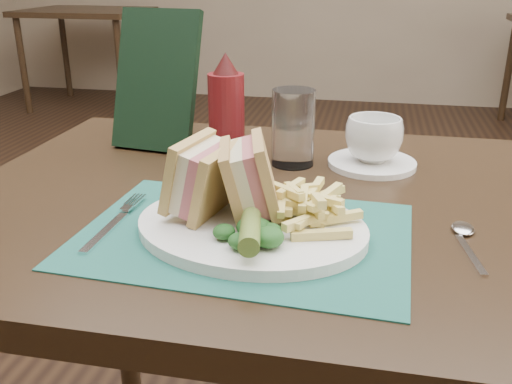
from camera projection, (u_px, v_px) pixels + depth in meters
The scene contains 17 objects.
floor at pixel (290, 375), 1.60m from camera, with size 7.00×7.00×0.00m, color black.
wall_back at pixel (351, 101), 4.78m from camera, with size 6.00×6.00×0.00m, color gray.
table_bg_left at pixel (90, 59), 4.48m from camera, with size 0.90×0.75×0.75m, color black, non-canonical shape.
placemat at pixel (244, 235), 0.73m from camera, with size 0.42×0.30×0.00m, color #1A544A.
plate at pixel (251, 228), 0.73m from camera, with size 0.30×0.24×0.01m, color white, non-canonical shape.
sandwich_half_a at pixel (188, 174), 0.74m from camera, with size 0.06×0.10×0.09m, color tan, non-canonical shape.
sandwich_half_b at pixel (234, 178), 0.73m from camera, with size 0.06×0.10×0.09m, color tan, non-canonical shape.
kale_garnish at pixel (247, 233), 0.67m from camera, with size 0.11×0.08×0.03m, color #163E17, non-canonical shape.
pickle_spear at pixel (251, 226), 0.67m from camera, with size 0.02×0.02×0.12m, color #546F2A.
fries_pile at pixel (305, 202), 0.72m from camera, with size 0.18×0.20×0.05m, color #E2D071, non-canonical shape.
fork at pixel (115, 219), 0.76m from camera, with size 0.03×0.17×0.01m, color silver, non-canonical shape.
spoon at pixel (468, 243), 0.70m from camera, with size 0.03×0.15×0.01m, color silver, non-canonical shape.
saucer at pixel (372, 163), 0.98m from camera, with size 0.15×0.15×0.01m, color white.
coffee_cup at pixel (374, 139), 0.96m from camera, with size 0.10×0.10×0.08m, color white.
drinking_glass at pixel (293, 128), 0.97m from camera, with size 0.07×0.07×0.13m, color white.
ketchup_bottle at pixel (226, 107), 0.99m from camera, with size 0.06×0.06×0.19m, color #5B0F13, non-canonical shape.
check_presenter at pixel (156, 80), 1.05m from camera, with size 0.16×0.02×0.26m, color black.
Camera 1 is at (0.17, -1.29, 1.07)m, focal length 40.00 mm.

